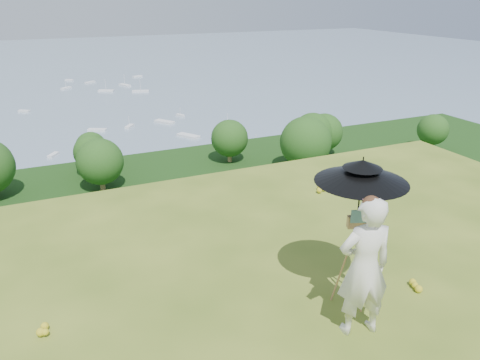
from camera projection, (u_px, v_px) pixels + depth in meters
name	position (u px, v px, depth m)	size (l,w,h in m)	color
forest_slope	(112.00, 357.00, 45.64)	(140.00, 56.00, 22.00)	#14360E
shoreline_tier	(75.00, 238.00, 82.10)	(170.00, 28.00, 8.00)	#6A6554
bay_water	(36.00, 79.00, 220.99)	(700.00, 700.00, 0.00)	slate
slope_trees	(95.00, 230.00, 40.42)	(110.00, 50.00, 6.00)	#245018
harbor_town	(70.00, 204.00, 79.67)	(110.00, 22.00, 5.00)	silver
moored_boats	(3.00, 120.00, 149.24)	(140.00, 140.00, 0.70)	white
painter	(364.00, 267.00, 5.70)	(0.69, 0.45, 1.89)	silver
field_easel	(354.00, 256.00, 6.34)	(0.55, 0.55, 1.45)	#9E6642
sun_umbrella	(360.00, 192.00, 6.02)	(1.20, 1.20, 0.95)	black
painter_cap	(372.00, 201.00, 5.37)	(0.21, 0.26, 0.10)	#D0727A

